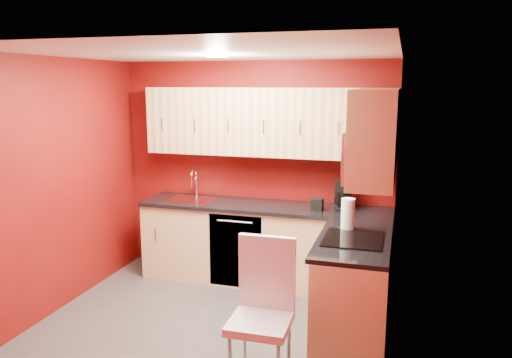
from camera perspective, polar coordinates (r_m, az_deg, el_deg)
The scene contains 21 objects.
floor at distance 4.89m, azimuth -5.35°, elevation -16.48°, with size 3.20×3.20×0.00m, color #454241.
ceiling at distance 4.36m, azimuth -5.95°, elevation 14.18°, with size 3.20×3.20×0.00m, color white.
wall_back at distance 5.85m, azimuth -0.09°, elevation 1.09°, with size 3.20×3.20×0.00m, color maroon.
wall_front at distance 3.18m, azimuth -15.97°, elevation -7.83°, with size 3.20×3.20×0.00m, color maroon.
wall_left at distance 5.27m, azimuth -21.98°, elevation -0.81°, with size 3.00×3.00×0.00m, color maroon.
wall_right at distance 4.14m, azimuth 15.37°, elevation -3.42°, with size 3.00×3.00×0.00m, color maroon.
base_cabinets_back at distance 5.71m, azimuth 0.98°, elevation -7.58°, with size 2.80×0.60×0.87m, color #E0B280.
base_cabinets_right at distance 4.65m, azimuth 11.16°, elevation -12.23°, with size 0.60×1.30×0.87m, color #E0B280.
countertop_back at distance 5.57m, azimuth 0.95°, elevation -3.19°, with size 2.80×0.63×0.04m, color black.
countertop_right at distance 4.48m, azimuth 11.16°, elevation -6.93°, with size 0.63×1.27×0.04m, color black.
upper_cabinets_back at distance 5.56m, azimuth 1.37°, elevation 6.54°, with size 2.80×0.35×0.75m, color #D4B778.
upper_cabinets_right at distance 4.48m, azimuth 13.68°, elevation 6.00°, with size 0.35×1.55×0.75m.
microwave at distance 4.27m, azimuth 12.95°, elevation 2.72°, with size 0.42×0.76×0.42m.
cooktop at distance 4.44m, azimuth 11.06°, elevation -6.75°, with size 0.50×0.55×0.01m, color black.
sink at distance 5.88m, azimuth -7.49°, elevation -2.00°, with size 0.52×0.42×0.35m.
dishwasher_front at distance 5.52m, azimuth -2.37°, elevation -8.26°, with size 0.60×0.02×0.82m, color black.
downlight at distance 4.63m, azimuth -4.49°, elevation 13.82°, with size 0.20×0.20×0.01m, color white.
coffee_maker at distance 5.43m, azimuth 10.03°, elevation -1.89°, with size 0.18×0.24×0.30m, color black, non-canonical shape.
napkin_holder at distance 5.36m, azimuth 7.01°, elevation -2.90°, with size 0.12×0.12×0.13m, color black, non-canonical shape.
paper_towel at distance 4.69m, azimuth 10.46°, elevation -3.98°, with size 0.17×0.17×0.29m, color white, non-canonical shape.
dining_chair at distance 3.85m, azimuth 0.50°, elevation -15.26°, with size 0.45×0.47×1.10m, color silver, non-canonical shape.
Camera 1 is at (1.65, -4.02, 2.25)m, focal length 35.00 mm.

